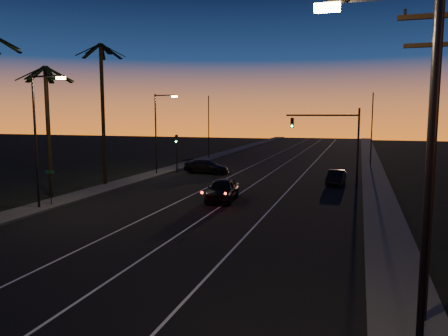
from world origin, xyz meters
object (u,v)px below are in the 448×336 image
(utility_pole, at_px, (431,152))
(signal_mast, at_px, (333,131))
(cross_car, at_px, (206,167))
(right_car, at_px, (336,178))
(lead_car, at_px, (222,190))

(utility_pole, distance_m, signal_mast, 30.33)
(utility_pole, bearing_deg, cross_car, 120.38)
(right_car, bearing_deg, signal_mast, 99.32)
(signal_mast, distance_m, cross_car, 13.93)
(lead_car, distance_m, cross_car, 15.10)
(signal_mast, distance_m, right_car, 5.38)
(utility_pole, height_order, signal_mast, utility_pole)
(lead_car, distance_m, right_car, 12.64)
(signal_mast, bearing_deg, cross_car, 178.52)
(signal_mast, xyz_separation_m, lead_car, (-7.16, -13.44, -3.95))
(lead_car, height_order, right_car, lead_car)
(lead_car, relative_size, right_car, 1.34)
(cross_car, bearing_deg, lead_car, -65.91)
(right_car, bearing_deg, lead_car, -127.65)
(right_car, xyz_separation_m, cross_car, (-13.89, 3.77, 0.07))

